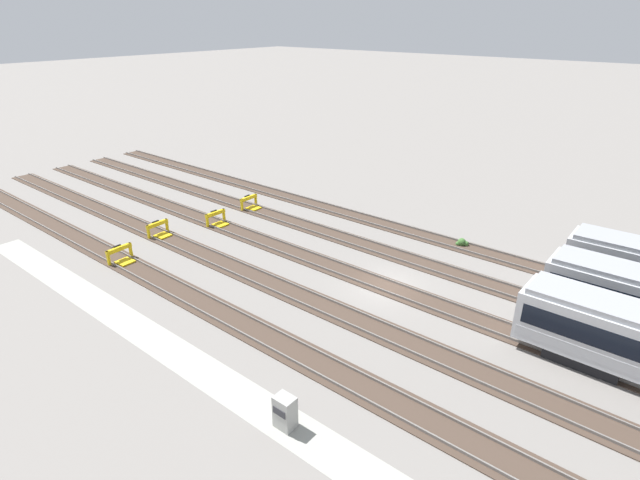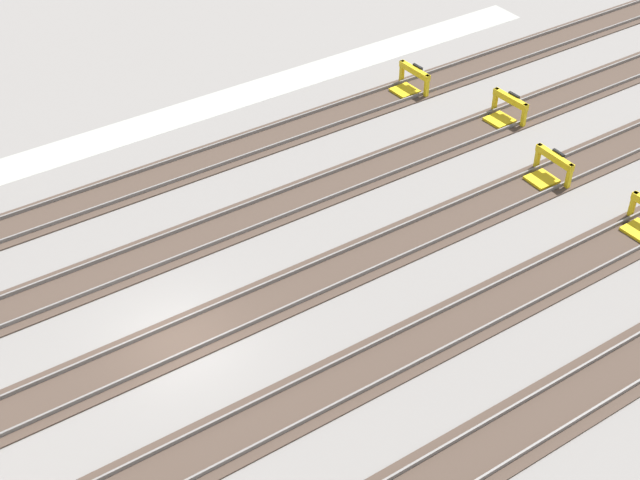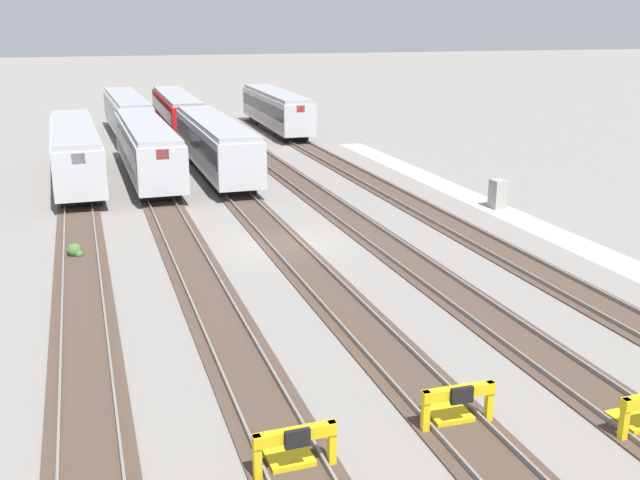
% 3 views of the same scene
% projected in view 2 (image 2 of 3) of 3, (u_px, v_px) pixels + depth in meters
% --- Properties ---
extents(ground_plane, '(400.00, 400.00, 0.00)m').
position_uv_depth(ground_plane, '(180.00, 341.00, 29.57)').
color(ground_plane, gray).
extents(service_walkway, '(54.00, 2.00, 0.01)m').
position_uv_depth(service_walkway, '(41.00, 159.00, 38.10)').
color(service_walkway, '#9E9E93').
rests_on(service_walkway, ground).
extents(rail_track_nearest, '(90.00, 2.23, 0.21)m').
position_uv_depth(rail_track_nearest, '(77.00, 205.00, 35.42)').
color(rail_track_nearest, '#47382D').
rests_on(rail_track_nearest, ground).
extents(rail_track_near_inner, '(90.00, 2.23, 0.21)m').
position_uv_depth(rail_track_near_inner, '(124.00, 266.00, 32.48)').
color(rail_track_near_inner, '#47382D').
rests_on(rail_track_near_inner, ground).
extents(rail_track_middle, '(90.00, 2.24, 0.21)m').
position_uv_depth(rail_track_middle, '(180.00, 340.00, 29.54)').
color(rail_track_middle, '#47382D').
rests_on(rail_track_middle, ground).
extents(rail_track_far_inner, '(90.00, 2.23, 0.21)m').
position_uv_depth(rail_track_far_inner, '(248.00, 429.00, 26.60)').
color(rail_track_far_inner, '#47382D').
rests_on(rail_track_far_inner, ground).
extents(bumper_stop_nearest_track, '(1.37, 2.01, 1.22)m').
position_uv_depth(bumper_stop_nearest_track, '(410.00, 81.00, 42.40)').
color(bumper_stop_nearest_track, gold).
rests_on(bumper_stop_nearest_track, ground).
extents(bumper_stop_near_inner_track, '(1.38, 2.01, 1.22)m').
position_uv_depth(bumper_stop_near_inner_track, '(505.00, 110.00, 40.29)').
color(bumper_stop_near_inner_track, gold).
rests_on(bumper_stop_near_inner_track, ground).
extents(bumper_stop_middle_track, '(1.35, 2.00, 1.22)m').
position_uv_depth(bumper_stop_middle_track, '(549.00, 169.00, 36.57)').
color(bumper_stop_middle_track, gold).
rests_on(bumper_stop_middle_track, ground).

